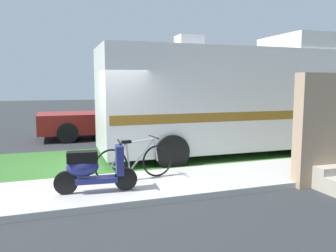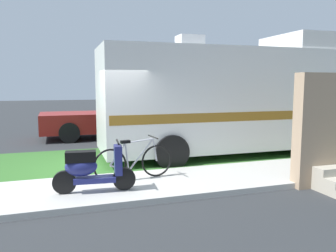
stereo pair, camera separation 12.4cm
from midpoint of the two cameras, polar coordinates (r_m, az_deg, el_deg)
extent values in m
plane|color=#2D3033|center=(8.20, -11.14, -8.40)|extent=(80.00, 80.00, 0.00)
cube|color=beige|center=(7.04, -9.91, -10.47)|extent=(24.00, 2.00, 0.12)
cube|color=#336628|center=(9.63, -12.27, -5.85)|extent=(24.00, 3.40, 0.08)
cube|color=silver|center=(10.29, 9.65, 4.57)|extent=(7.31, 2.44, 2.87)
cube|color=silver|center=(11.85, 22.02, 12.65)|extent=(1.83, 2.25, 0.50)
cube|color=#8C601E|center=(10.31, 9.60, 2.18)|extent=(7.17, 2.46, 0.24)
cube|color=black|center=(12.36, 24.94, 6.75)|extent=(0.11, 1.99, 0.90)
cube|color=silver|center=(9.90, 4.05, 13.93)|extent=(0.71, 0.61, 0.36)
cylinder|color=black|center=(12.51, 16.42, -1.09)|extent=(0.90, 0.29, 0.90)
cylinder|color=black|center=(10.75, 23.08, -2.69)|extent=(0.90, 0.29, 0.90)
cylinder|color=black|center=(10.75, -2.81, -2.12)|extent=(0.90, 0.29, 0.90)
cylinder|color=black|center=(8.64, 0.97, -4.40)|extent=(0.90, 0.29, 0.90)
cylinder|color=black|center=(6.71, -6.86, -8.79)|extent=(0.45, 0.14, 0.44)
cylinder|color=black|center=(6.70, -16.53, -9.08)|extent=(0.45, 0.14, 0.44)
cube|color=navy|center=(6.67, -11.69, -8.80)|extent=(0.80, 0.35, 0.10)
cube|color=black|center=(6.57, -13.94, -4.99)|extent=(0.58, 0.31, 0.20)
ellipsoid|color=navy|center=(6.61, -13.89, -6.69)|extent=(0.63, 0.36, 0.36)
cube|color=navy|center=(6.61, -7.88, -5.66)|extent=(0.17, 0.33, 0.56)
cylinder|color=black|center=(6.54, -7.93, -2.67)|extent=(0.08, 0.50, 0.04)
sphere|color=white|center=(6.57, -7.91, -4.13)|extent=(0.12, 0.12, 0.12)
torus|color=black|center=(7.56, -1.45, -5.86)|extent=(0.71, 0.13, 0.71)
torus|color=black|center=(7.21, -9.23, -6.60)|extent=(0.71, 0.13, 0.71)
cylinder|color=silver|center=(7.38, -4.10, -4.84)|extent=(0.60, 0.11, 0.68)
cylinder|color=silver|center=(7.28, -6.44, -5.24)|extent=(0.10, 0.05, 0.61)
cylinder|color=silver|center=(7.31, -4.35, -2.52)|extent=(0.64, 0.11, 0.09)
cylinder|color=silver|center=(7.28, -7.69, -7.08)|extent=(0.42, 0.09, 0.19)
cylinder|color=silver|center=(7.20, -7.97, -4.74)|extent=(0.37, 0.08, 0.47)
cylinder|color=silver|center=(7.49, -1.75, -4.03)|extent=(0.12, 0.05, 0.51)
cube|color=black|center=(7.21, -6.71, -2.65)|extent=(0.21, 0.12, 0.06)
cylinder|color=black|center=(7.42, -2.06, -1.86)|extent=(0.09, 0.52, 0.03)
cube|color=maroon|center=(14.23, -4.69, 2.64)|extent=(2.28, 1.99, 1.58)
cube|color=black|center=(14.20, -4.71, 4.60)|extent=(2.17, 2.01, 0.44)
cube|color=maroon|center=(13.91, -14.85, 0.61)|extent=(2.79, 2.00, 0.75)
cylinder|color=black|center=(15.26, -4.84, 0.34)|extent=(0.76, 0.24, 0.76)
cylinder|color=black|center=(13.43, -2.99, -0.57)|extent=(0.76, 0.24, 0.76)
cylinder|color=black|center=(14.87, -16.29, -0.10)|extent=(0.76, 0.24, 0.76)
cylinder|color=black|center=(12.98, -16.02, -1.10)|extent=(0.76, 0.24, 0.76)
cube|color=tan|center=(8.12, 26.76, -0.54)|extent=(2.00, 0.30, 2.40)
camera|label=1|loc=(0.06, -89.59, 0.05)|focal=36.20mm
camera|label=2|loc=(0.06, 90.41, -0.05)|focal=36.20mm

